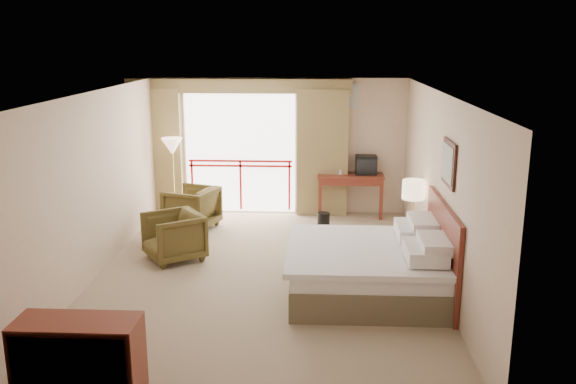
# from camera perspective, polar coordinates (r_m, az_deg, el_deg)

# --- Properties ---
(floor) EXTENTS (7.00, 7.00, 0.00)m
(floor) POSITION_cam_1_polar(r_m,az_deg,el_deg) (9.19, -2.13, -7.78)
(floor) COLOR gray
(floor) RESTS_ON ground
(ceiling) EXTENTS (7.00, 7.00, 0.00)m
(ceiling) POSITION_cam_1_polar(r_m,az_deg,el_deg) (8.56, -2.29, 9.24)
(ceiling) COLOR white
(ceiling) RESTS_ON wall_back
(wall_back) EXTENTS (5.00, 0.00, 5.00)m
(wall_back) POSITION_cam_1_polar(r_m,az_deg,el_deg) (12.20, -0.76, 4.30)
(wall_back) COLOR beige
(wall_back) RESTS_ON ground
(wall_front) EXTENTS (5.00, 0.00, 5.00)m
(wall_front) POSITION_cam_1_polar(r_m,az_deg,el_deg) (5.46, -5.47, -8.25)
(wall_front) COLOR beige
(wall_front) RESTS_ON ground
(wall_left) EXTENTS (0.00, 7.00, 7.00)m
(wall_left) POSITION_cam_1_polar(r_m,az_deg,el_deg) (9.33, -17.68, 0.59)
(wall_left) COLOR beige
(wall_left) RESTS_ON ground
(wall_right) EXTENTS (0.00, 7.00, 7.00)m
(wall_right) POSITION_cam_1_polar(r_m,az_deg,el_deg) (8.91, 14.02, 0.22)
(wall_right) COLOR beige
(wall_right) RESTS_ON ground
(balcony_door) EXTENTS (2.40, 0.00, 2.40)m
(balcony_door) POSITION_cam_1_polar(r_m,az_deg,el_deg) (12.28, -4.50, 3.61)
(balcony_door) COLOR white
(balcony_door) RESTS_ON wall_back
(balcony_railing) EXTENTS (2.09, 0.03, 1.02)m
(balcony_railing) POSITION_cam_1_polar(r_m,az_deg,el_deg) (12.34, -4.48, 1.82)
(balcony_railing) COLOR #B9100F
(balcony_railing) RESTS_ON wall_back
(curtain_left) EXTENTS (1.00, 0.26, 2.50)m
(curtain_left) POSITION_cam_1_polar(r_m,az_deg,el_deg) (12.47, -12.14, 3.73)
(curtain_left) COLOR olive
(curtain_left) RESTS_ON wall_back
(curtain_right) EXTENTS (1.00, 0.26, 2.50)m
(curtain_right) POSITION_cam_1_polar(r_m,az_deg,el_deg) (12.04, 3.24, 3.67)
(curtain_right) COLOR olive
(curtain_right) RESTS_ON wall_back
(valance) EXTENTS (4.40, 0.22, 0.28)m
(valance) POSITION_cam_1_polar(r_m,az_deg,el_deg) (12.01, -4.68, 9.87)
(valance) COLOR olive
(valance) RESTS_ON wall_back
(hvac_vent) EXTENTS (0.50, 0.04, 0.50)m
(hvac_vent) POSITION_cam_1_polar(r_m,az_deg,el_deg) (12.03, 5.49, 8.90)
(hvac_vent) COLOR silver
(hvac_vent) RESTS_ON wall_back
(bed) EXTENTS (2.13, 2.06, 0.97)m
(bed) POSITION_cam_1_polar(r_m,az_deg,el_deg) (8.49, 7.68, -7.06)
(bed) COLOR brown
(bed) RESTS_ON floor
(headboard) EXTENTS (0.06, 2.10, 1.30)m
(headboard) POSITION_cam_1_polar(r_m,az_deg,el_deg) (8.54, 14.22, -5.31)
(headboard) COLOR maroon
(headboard) RESTS_ON wall_right
(framed_art) EXTENTS (0.04, 0.72, 0.60)m
(framed_art) POSITION_cam_1_polar(r_m,az_deg,el_deg) (8.23, 14.80, 2.61)
(framed_art) COLOR black
(framed_art) RESTS_ON wall_right
(nightstand) EXTENTS (0.43, 0.50, 0.58)m
(nightstand) POSITION_cam_1_polar(r_m,az_deg,el_deg) (10.08, 11.49, -4.30)
(nightstand) COLOR maroon
(nightstand) RESTS_ON floor
(table_lamp) EXTENTS (0.37, 0.37, 0.65)m
(table_lamp) POSITION_cam_1_polar(r_m,az_deg,el_deg) (9.91, 11.67, 0.15)
(table_lamp) COLOR tan
(table_lamp) RESTS_ON nightstand
(phone) EXTENTS (0.21, 0.18, 0.08)m
(phone) POSITION_cam_1_polar(r_m,az_deg,el_deg) (9.84, 11.42, -2.75)
(phone) COLOR black
(phone) RESTS_ON nightstand
(desk) EXTENTS (1.30, 0.63, 0.85)m
(desk) POSITION_cam_1_polar(r_m,az_deg,el_deg) (12.17, 5.83, 0.89)
(desk) COLOR maroon
(desk) RESTS_ON floor
(tv) EXTENTS (0.41, 0.33, 0.37)m
(tv) POSITION_cam_1_polar(r_m,az_deg,el_deg) (12.05, 7.31, 2.52)
(tv) COLOR black
(tv) RESTS_ON desk
(coffee_maker) EXTENTS (0.13, 0.13, 0.24)m
(coffee_maker) POSITION_cam_1_polar(r_m,az_deg,el_deg) (12.04, 4.21, 2.26)
(coffee_maker) COLOR black
(coffee_maker) RESTS_ON desk
(cup) EXTENTS (0.08, 0.08, 0.09)m
(cup) POSITION_cam_1_polar(r_m,az_deg,el_deg) (12.01, 4.93, 1.86)
(cup) COLOR white
(cup) RESTS_ON desk
(wastebasket) EXTENTS (0.25, 0.25, 0.29)m
(wastebasket) POSITION_cam_1_polar(r_m,az_deg,el_deg) (11.41, 3.35, -2.65)
(wastebasket) COLOR black
(wastebasket) RESTS_ON floor
(armchair_far) EXTENTS (1.09, 1.07, 0.78)m
(armchair_far) POSITION_cam_1_polar(r_m,az_deg,el_deg) (11.54, -8.94, -3.34)
(armchair_far) COLOR #473B19
(armchair_far) RESTS_ON floor
(armchair_near) EXTENTS (1.16, 1.15, 0.77)m
(armchair_near) POSITION_cam_1_polar(r_m,az_deg,el_deg) (9.98, -10.55, -6.20)
(armchair_near) COLOR #473B19
(armchair_near) RESTS_ON floor
(side_table) EXTENTS (0.49, 0.49, 0.54)m
(side_table) POSITION_cam_1_polar(r_m,az_deg,el_deg) (10.56, -12.18, -3.05)
(side_table) COLOR black
(side_table) RESTS_ON floor
(book) EXTENTS (0.19, 0.24, 0.02)m
(book) POSITION_cam_1_polar(r_m,az_deg,el_deg) (10.51, -12.23, -2.15)
(book) COLOR white
(book) RESTS_ON side_table
(floor_lamp) EXTENTS (0.41, 0.41, 1.59)m
(floor_lamp) POSITION_cam_1_polar(r_m,az_deg,el_deg) (11.94, -10.79, 3.94)
(floor_lamp) COLOR tan
(floor_lamp) RESTS_ON floor
(dresser) EXTENTS (1.20, 0.51, 0.80)m
(dresser) POSITION_cam_1_polar(r_m,az_deg,el_deg) (6.48, -18.99, -14.52)
(dresser) COLOR maroon
(dresser) RESTS_ON floor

